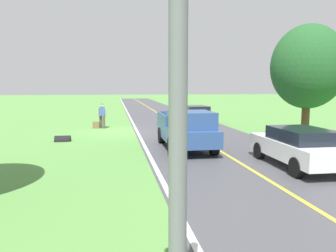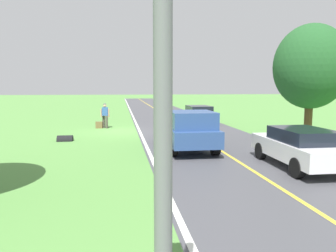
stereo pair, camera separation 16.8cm
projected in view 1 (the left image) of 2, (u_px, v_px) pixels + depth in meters
The scene contains 12 objects.
ground_plane at pixel (118, 131), 21.29m from camera, with size 200.00×200.00×0.00m, color #568E42.
road_surface at pixel (186, 130), 22.00m from camera, with size 6.87×120.00×0.00m, color #47474C.
lane_edge_line at pixel (137, 131), 21.48m from camera, with size 0.16×117.60×0.00m, color silver.
lane_centre_line at pixel (186, 130), 22.00m from camera, with size 0.14×117.60×0.00m, color gold.
hitchhiker_walking at pixel (102, 114), 22.83m from camera, with size 0.62×0.52×1.75m.
suitcase_carried at pixel (96, 125), 22.78m from camera, with size 0.20×0.46×0.47m, color brown.
pickup_truck_passing at pixel (186, 128), 15.13m from camera, with size 2.13×5.42×1.82m.
traffic_light_mast at pixel (160, 1), 2.61m from camera, with size 0.61×0.32×5.20m.
tree_far_side_near at pixel (308, 67), 16.94m from camera, with size 3.75×3.75×6.06m.
sedan_near_oncoming at pixel (195, 114), 25.69m from camera, with size 2.03×4.45×1.41m.
sedan_mid_oncoming at pixel (299, 146), 11.84m from camera, with size 1.96×4.42×1.41m.
drainage_culvert at pixel (63, 141), 17.48m from camera, with size 0.60×0.60×0.80m, color black.
Camera 1 is at (0.18, 21.34, 2.88)m, focal length 35.20 mm.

